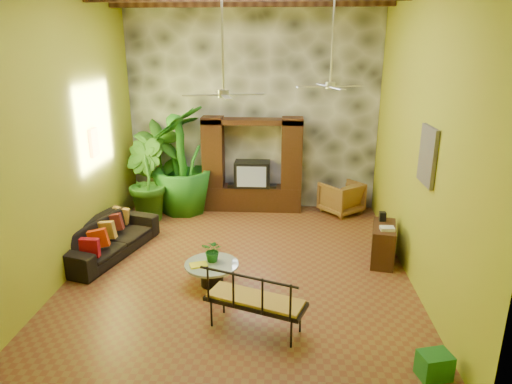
# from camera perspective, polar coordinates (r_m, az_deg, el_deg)

# --- Properties ---
(ground) EXTENTS (7.00, 7.00, 0.00)m
(ground) POSITION_cam_1_polar(r_m,az_deg,el_deg) (8.56, -1.90, -9.34)
(ground) COLOR brown
(ground) RESTS_ON ground
(back_wall) EXTENTS (6.00, 0.02, 5.00)m
(back_wall) POSITION_cam_1_polar(r_m,az_deg,el_deg) (11.19, -0.36, 10.64)
(back_wall) COLOR #A2B128
(back_wall) RESTS_ON ground
(left_wall) EXTENTS (0.02, 7.00, 5.00)m
(left_wall) POSITION_cam_1_polar(r_m,az_deg,el_deg) (8.57, -22.65, 7.00)
(left_wall) COLOR #A2B128
(left_wall) RESTS_ON ground
(right_wall) EXTENTS (0.02, 7.00, 5.00)m
(right_wall) POSITION_cam_1_polar(r_m,az_deg,el_deg) (8.03, 19.89, 6.66)
(right_wall) COLOR #A2B128
(right_wall) RESTS_ON ground
(stone_accent_wall) EXTENTS (5.98, 0.10, 4.98)m
(stone_accent_wall) POSITION_cam_1_polar(r_m,az_deg,el_deg) (11.13, -0.38, 10.60)
(stone_accent_wall) COLOR #34353B
(stone_accent_wall) RESTS_ON ground
(entertainment_center) EXTENTS (2.40, 0.55, 2.30)m
(entertainment_center) POSITION_cam_1_polar(r_m,az_deg,el_deg) (11.14, -0.47, 2.54)
(entertainment_center) COLOR #311B0D
(entertainment_center) RESTS_ON ground
(ceiling_fan_front) EXTENTS (1.28, 1.28, 1.86)m
(ceiling_fan_front) POSITION_cam_1_polar(r_m,az_deg,el_deg) (7.25, -4.10, 13.77)
(ceiling_fan_front) COLOR #B9B9BE
(ceiling_fan_front) RESTS_ON ceiling
(ceiling_fan_back) EXTENTS (1.28, 1.28, 1.86)m
(ceiling_fan_back) POSITION_cam_1_polar(r_m,az_deg,el_deg) (8.83, 9.34, 14.33)
(ceiling_fan_back) COLOR #B9B9BE
(ceiling_fan_back) RESTS_ON ceiling
(wall_art_mask) EXTENTS (0.06, 0.32, 0.55)m
(wall_art_mask) POSITION_cam_1_polar(r_m,az_deg,el_deg) (9.52, -19.59, 5.85)
(wall_art_mask) COLOR gold
(wall_art_mask) RESTS_ON left_wall
(wall_art_painting) EXTENTS (0.06, 0.70, 0.90)m
(wall_art_painting) POSITION_cam_1_polar(r_m,az_deg,el_deg) (7.50, 20.66, 4.26)
(wall_art_painting) COLOR #296899
(wall_art_painting) RESTS_ON right_wall
(sofa) EXTENTS (1.52, 2.49, 0.68)m
(sofa) POSITION_cam_1_polar(r_m,az_deg,el_deg) (9.38, -18.09, -5.45)
(sofa) COLOR black
(sofa) RESTS_ON ground
(wicker_armchair) EXTENTS (1.19, 1.20, 0.78)m
(wicker_armchair) POSITION_cam_1_polar(r_m,az_deg,el_deg) (11.25, 10.59, -0.67)
(wicker_armchair) COLOR brown
(wicker_armchair) RESTS_ON ground
(tall_plant_a) EXTENTS (1.40, 1.37, 2.22)m
(tall_plant_a) POSITION_cam_1_polar(r_m,az_deg,el_deg) (11.29, -11.78, 3.13)
(tall_plant_a) COLOR #2C671B
(tall_plant_a) RESTS_ON ground
(tall_plant_b) EXTENTS (1.33, 1.33, 1.89)m
(tall_plant_b) POSITION_cam_1_polar(r_m,az_deg,el_deg) (10.81, -13.73, 1.43)
(tall_plant_b) COLOR #255D18
(tall_plant_b) RESTS_ON ground
(tall_plant_c) EXTENTS (1.76, 1.76, 2.60)m
(tall_plant_c) POSITION_cam_1_polar(r_m,az_deg,el_deg) (11.05, -9.26, 3.96)
(tall_plant_c) COLOR #206B1C
(tall_plant_c) RESTS_ON ground
(coffee_table) EXTENTS (0.92, 0.92, 0.40)m
(coffee_table) POSITION_cam_1_polar(r_m,az_deg,el_deg) (7.90, -5.55, -9.81)
(coffee_table) COLOR black
(coffee_table) RESTS_ON ground
(centerpiece_plant) EXTENTS (0.42, 0.39, 0.40)m
(centerpiece_plant) POSITION_cam_1_polar(r_m,az_deg,el_deg) (7.83, -5.38, -7.30)
(centerpiece_plant) COLOR #1A6520
(centerpiece_plant) RESTS_ON coffee_table
(yellow_tray) EXTENTS (0.34, 0.29, 0.03)m
(yellow_tray) POSITION_cam_1_polar(r_m,az_deg,el_deg) (7.78, -7.21, -9.03)
(yellow_tray) COLOR gold
(yellow_tray) RESTS_ON coffee_table
(iron_bench) EXTENTS (1.52, 1.00, 0.57)m
(iron_bench) POSITION_cam_1_polar(r_m,az_deg,el_deg) (6.54, -0.12, -13.20)
(iron_bench) COLOR black
(iron_bench) RESTS_ON ground
(side_console) EXTENTS (0.58, 0.97, 0.72)m
(side_console) POSITION_cam_1_polar(r_m,az_deg,el_deg) (8.94, 15.59, -6.25)
(side_console) COLOR #321F0F
(side_console) RESTS_ON ground
(green_bin) EXTENTS (0.44, 0.38, 0.33)m
(green_bin) POSITION_cam_1_polar(r_m,az_deg,el_deg) (6.39, 21.40, -19.53)
(green_bin) COLOR #207A3B
(green_bin) RESTS_ON ground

